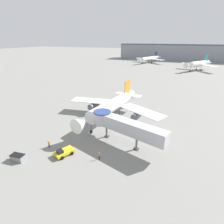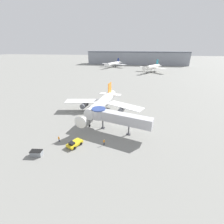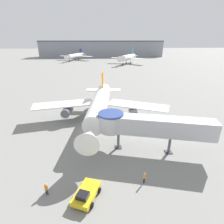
{
  "view_description": "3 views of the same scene",
  "coord_description": "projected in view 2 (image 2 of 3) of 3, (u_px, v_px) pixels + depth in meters",
  "views": [
    {
      "loc": [
        19.89,
        -39.21,
        21.87
      ],
      "look_at": [
        4.64,
        -3.81,
        5.66
      ],
      "focal_mm": 28.0,
      "sensor_mm": 36.0,
      "label": 1
    },
    {
      "loc": [
        13.97,
        -45.05,
        23.03
      ],
      "look_at": [
        5.99,
        -0.02,
        2.89
      ],
      "focal_mm": 24.0,
      "sensor_mm": 36.0,
      "label": 2
    },
    {
      "loc": [
        0.75,
        -31.22,
        16.99
      ],
      "look_at": [
        4.11,
        3.89,
        2.48
      ],
      "focal_mm": 28.0,
      "sensor_mm": 36.0,
      "label": 3
    }
  ],
  "objects": [
    {
      "name": "terminal_building",
      "position": [
        137.0,
        58.0,
        204.9
      ],
      "size": [
        131.82,
        21.62,
        16.81
      ],
      "color": "gray",
      "rests_on": "ground_plane"
    },
    {
      "name": "ground_plane",
      "position": [
        95.0,
        118.0,
        52.11
      ],
      "size": [
        800.0,
        800.0,
        0.0
      ],
      "primitive_type": "plane",
      "color": "gray"
    },
    {
      "name": "background_jet_teal_tail",
      "position": [
        152.0,
        67.0,
        141.73
      ],
      "size": [
        25.97,
        25.61,
        11.2
      ],
      "rotation": [
        0.0,
        0.0,
        -0.56
      ],
      "color": "white",
      "rests_on": "ground_plane"
    },
    {
      "name": "jet_bridge",
      "position": [
        116.0,
        117.0,
        42.35
      ],
      "size": [
        17.76,
        7.53,
        6.32
      ],
      "rotation": [
        0.0,
        0.0,
        -0.27
      ],
      "color": "#B7B7BC",
      "rests_on": "ground_plane"
    },
    {
      "name": "background_jet_navy_tail",
      "position": [
        113.0,
        64.0,
        176.5
      ],
      "size": [
        30.41,
        32.75,
        9.55
      ],
      "rotation": [
        0.0,
        0.0,
        -0.34
      ],
      "color": "white",
      "rests_on": "ground_plane"
    },
    {
      "name": "ground_crew_marshaller",
      "position": [
        59.0,
        139.0,
        39.01
      ],
      "size": [
        0.33,
        0.22,
        1.66
      ],
      "rotation": [
        0.0,
        0.0,
        3.22
      ],
      "color": "#1E2338",
      "rests_on": "ground_plane"
    },
    {
      "name": "traffic_cone_near_nose",
      "position": [
        81.0,
        142.0,
        38.69
      ],
      "size": [
        0.44,
        0.44,
        0.72
      ],
      "color": "black",
      "rests_on": "ground_plane"
    },
    {
      "name": "main_airplane",
      "position": [
        101.0,
        104.0,
        53.66
      ],
      "size": [
        30.49,
        28.03,
        9.6
      ],
      "rotation": [
        0.0,
        0.0,
        -0.14
      ],
      "color": "white",
      "rests_on": "ground_plane"
    },
    {
      "name": "traffic_cone_starboard_wing",
      "position": [
        134.0,
        116.0,
        52.7
      ],
      "size": [
        0.45,
        0.45,
        0.75
      ],
      "color": "black",
      "rests_on": "ground_plane"
    },
    {
      "name": "pushback_tug_yellow",
      "position": [
        74.0,
        143.0,
        37.54
      ],
      "size": [
        3.53,
        4.47,
        1.44
      ],
      "rotation": [
        0.0,
        0.0,
        -0.41
      ],
      "color": "yellow",
      "rests_on": "ground_plane"
    },
    {
      "name": "service_container_gray",
      "position": [
        37.0,
        153.0,
        34.2
      ],
      "size": [
        2.82,
        1.77,
        1.27
      ],
      "rotation": [
        0.0,
        0.0,
        0.13
      ],
      "color": "gray",
      "rests_on": "ground_plane"
    },
    {
      "name": "ground_crew_wing_walker",
      "position": [
        104.0,
        142.0,
        37.74
      ],
      "size": [
        0.35,
        0.35,
        1.63
      ],
      "rotation": [
        0.0,
        0.0,
        3.96
      ],
      "color": "#1E2338",
      "rests_on": "ground_plane"
    }
  ]
}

